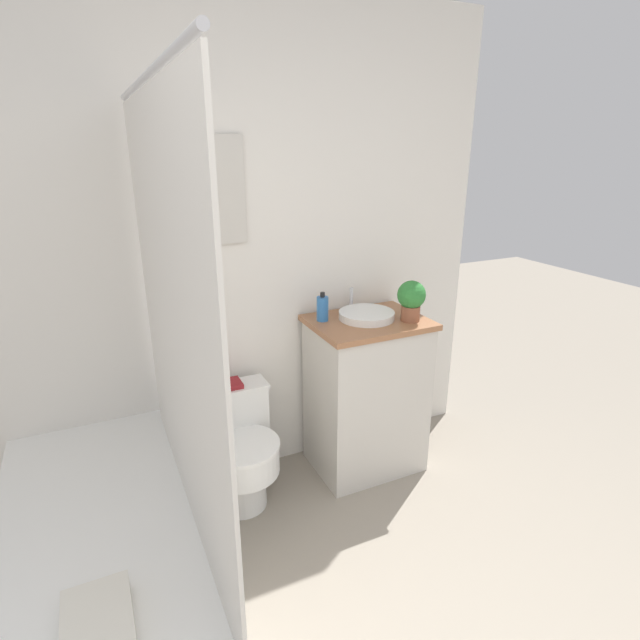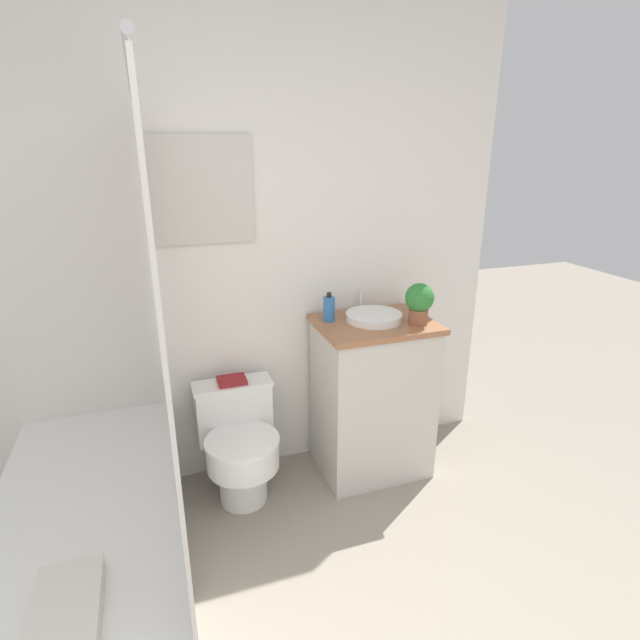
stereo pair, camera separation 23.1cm
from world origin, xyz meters
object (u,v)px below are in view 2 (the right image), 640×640
object	(u,v)px
sink	(374,317)
potted_plant	(419,301)
toilet	(240,444)
soap_bottle	(329,309)
book_on_tank	(232,380)

from	to	relation	value
sink	potted_plant	distance (m)	0.25
toilet	soap_bottle	world-z (taller)	soap_bottle
toilet	potted_plant	size ratio (longest dim) A/B	2.77
toilet	book_on_tank	bearing A→B (deg)	90.00
sink	soap_bottle	bearing A→B (deg)	162.32
sink	book_on_tank	world-z (taller)	sink
potted_plant	soap_bottle	bearing A→B (deg)	154.78
toilet	sink	distance (m)	0.97
potted_plant	book_on_tank	distance (m)	1.06
soap_bottle	book_on_tank	distance (m)	0.64
toilet	sink	xyz separation A→B (m)	(0.76, 0.03, 0.61)
toilet	book_on_tank	xyz separation A→B (m)	(-0.00, 0.13, 0.31)
toilet	sink	size ratio (longest dim) A/B	1.80
sink	soap_bottle	world-z (taller)	soap_bottle
book_on_tank	potted_plant	bearing A→B (deg)	-13.64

